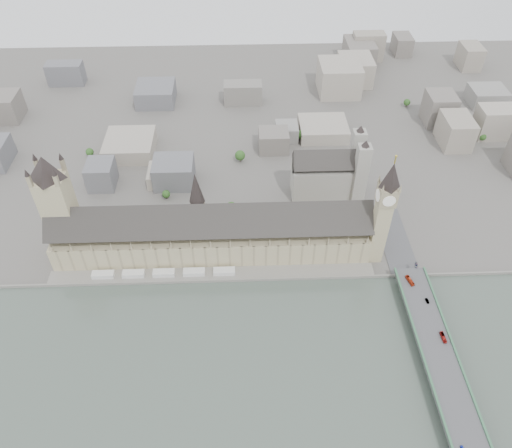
{
  "coord_description": "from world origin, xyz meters",
  "views": [
    {
      "loc": [
        26.53,
        -282.93,
        315.91
      ],
      "look_at": [
        37.52,
        21.67,
        30.14
      ],
      "focal_mm": 35.0,
      "sensor_mm": 36.0,
      "label": 1
    }
  ],
  "objects_px": {
    "red_bus_south": "(443,337)",
    "car_approach": "(416,265)",
    "victoria_tower": "(57,202)",
    "elizabeth_tower": "(384,207)",
    "westminster_bridge": "(434,349)",
    "red_bus_north": "(410,281)",
    "westminster_abbey": "(330,174)",
    "car_silver": "(427,301)",
    "palace_of_westminster": "(212,233)"
  },
  "relations": [
    {
      "from": "westminster_abbey",
      "to": "car_silver",
      "type": "relative_size",
      "value": 14.16
    },
    {
      "from": "elizabeth_tower",
      "to": "westminster_abbey",
      "type": "height_order",
      "value": "elizabeth_tower"
    },
    {
      "from": "red_bus_north",
      "to": "car_silver",
      "type": "height_order",
      "value": "red_bus_north"
    },
    {
      "from": "westminster_abbey",
      "to": "red_bus_south",
      "type": "relative_size",
      "value": 7.25
    },
    {
      "from": "westminster_bridge",
      "to": "red_bus_north",
      "type": "height_order",
      "value": "red_bus_north"
    },
    {
      "from": "westminster_bridge",
      "to": "car_approach",
      "type": "xyz_separation_m",
      "value": [
        6.24,
        75.31,
        5.93
      ]
    },
    {
      "from": "red_bus_south",
      "to": "car_approach",
      "type": "relative_size",
      "value": 1.68
    },
    {
      "from": "elizabeth_tower",
      "to": "car_silver",
      "type": "distance_m",
      "value": 79.29
    },
    {
      "from": "palace_of_westminster",
      "to": "car_approach",
      "type": "relative_size",
      "value": 47.5
    },
    {
      "from": "elizabeth_tower",
      "to": "westminster_abbey",
      "type": "distance_m",
      "value": 96.91
    },
    {
      "from": "elizabeth_tower",
      "to": "red_bus_south",
      "type": "height_order",
      "value": "elizabeth_tower"
    },
    {
      "from": "car_approach",
      "to": "westminster_bridge",
      "type": "bearing_deg",
      "value": -80.7
    },
    {
      "from": "westminster_bridge",
      "to": "westminster_abbey",
      "type": "xyz_separation_m",
      "value": [
        -51.08,
        182.5,
        19.96
      ]
    },
    {
      "from": "elizabeth_tower",
      "to": "westminster_abbey",
      "type": "xyz_separation_m",
      "value": [
        -27.08,
        87.0,
        -33.01
      ]
    },
    {
      "from": "car_silver",
      "to": "red_bus_north",
      "type": "bearing_deg",
      "value": 104.61
    },
    {
      "from": "westminster_abbey",
      "to": "car_silver",
      "type": "distance_m",
      "value": 155.07
    },
    {
      "from": "red_bus_north",
      "to": "car_silver",
      "type": "xyz_separation_m",
      "value": [
        8.3,
        -20.09,
        -0.69
      ]
    },
    {
      "from": "westminster_bridge",
      "to": "red_bus_south",
      "type": "height_order",
      "value": "red_bus_south"
    },
    {
      "from": "victoria_tower",
      "to": "red_bus_south",
      "type": "bearing_deg",
      "value": -20.46
    },
    {
      "from": "car_approach",
      "to": "elizabeth_tower",
      "type": "bearing_deg",
      "value": 160.31
    },
    {
      "from": "elizabeth_tower",
      "to": "palace_of_westminster",
      "type": "bearing_deg",
      "value": 175.15
    },
    {
      "from": "red_bus_north",
      "to": "red_bus_south",
      "type": "distance_m",
      "value": 54.43
    },
    {
      "from": "elizabeth_tower",
      "to": "westminster_bridge",
      "type": "relative_size",
      "value": 0.33
    },
    {
      "from": "car_silver",
      "to": "red_bus_south",
      "type": "bearing_deg",
      "value": -94.66
    },
    {
      "from": "westminster_abbey",
      "to": "red_bus_north",
      "type": "xyz_separation_m",
      "value": [
        47.47,
        -123.92,
        -13.35
      ]
    },
    {
      "from": "westminster_bridge",
      "to": "red_bus_north",
      "type": "xyz_separation_m",
      "value": [
        -3.6,
        58.58,
        6.6
      ]
    },
    {
      "from": "elizabeth_tower",
      "to": "red_bus_north",
      "type": "distance_m",
      "value": 62.68
    },
    {
      "from": "westminster_abbey",
      "to": "elizabeth_tower",
      "type": "bearing_deg",
      "value": -72.71
    },
    {
      "from": "victoria_tower",
      "to": "car_approach",
      "type": "height_order",
      "value": "victoria_tower"
    },
    {
      "from": "elizabeth_tower",
      "to": "car_approach",
      "type": "xyz_separation_m",
      "value": [
        30.24,
        -20.19,
        -47.03
      ]
    },
    {
      "from": "palace_of_westminster",
      "to": "westminster_bridge",
      "type": "distance_m",
      "value": 195.05
    },
    {
      "from": "palace_of_westminster",
      "to": "red_bus_south",
      "type": "bearing_deg",
      "value": -31.21
    },
    {
      "from": "victoria_tower",
      "to": "car_silver",
      "type": "height_order",
      "value": "victoria_tower"
    },
    {
      "from": "westminster_bridge",
      "to": "victoria_tower",
      "type": "bearing_deg",
      "value": 158.22
    },
    {
      "from": "red_bus_north",
      "to": "car_approach",
      "type": "height_order",
      "value": "red_bus_north"
    },
    {
      "from": "westminster_abbey",
      "to": "car_silver",
      "type": "xyz_separation_m",
      "value": [
        55.77,
        -144.01,
        -14.04
      ]
    },
    {
      "from": "victoria_tower",
      "to": "westminster_abbey",
      "type": "xyz_separation_m",
      "value": [
        232.92,
        69.0,
        -30.12
      ]
    },
    {
      "from": "westminster_abbey",
      "to": "car_silver",
      "type": "height_order",
      "value": "westminster_abbey"
    },
    {
      "from": "westminster_abbey",
      "to": "car_approach",
      "type": "distance_m",
      "value": 122.36
    },
    {
      "from": "westminster_bridge",
      "to": "car_silver",
      "type": "height_order",
      "value": "car_silver"
    },
    {
      "from": "car_approach",
      "to": "car_silver",
      "type": "bearing_deg",
      "value": -78.37
    },
    {
      "from": "car_silver",
      "to": "elizabeth_tower",
      "type": "bearing_deg",
      "value": 108.88
    },
    {
      "from": "palace_of_westminster",
      "to": "westminster_abbey",
      "type": "bearing_deg",
      "value": 34.17
    },
    {
      "from": "elizabeth_tower",
      "to": "car_approach",
      "type": "height_order",
      "value": "elizabeth_tower"
    },
    {
      "from": "victoria_tower",
      "to": "red_bus_north",
      "type": "xyz_separation_m",
      "value": [
        280.4,
        -54.92,
        -43.48
      ]
    },
    {
      "from": "victoria_tower",
      "to": "westminster_abbey",
      "type": "height_order",
      "value": "victoria_tower"
    },
    {
      "from": "palace_of_westminster",
      "to": "red_bus_north",
      "type": "height_order",
      "value": "palace_of_westminster"
    },
    {
      "from": "elizabeth_tower",
      "to": "car_silver",
      "type": "height_order",
      "value": "elizabeth_tower"
    },
    {
      "from": "red_bus_south",
      "to": "red_bus_north",
      "type": "bearing_deg",
      "value": 98.89
    },
    {
      "from": "westminster_bridge",
      "to": "westminster_abbey",
      "type": "height_order",
      "value": "westminster_abbey"
    }
  ]
}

